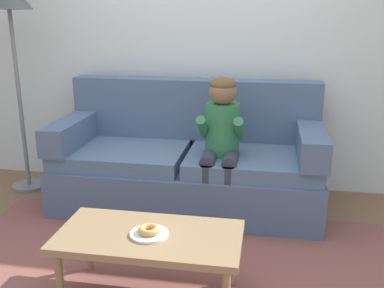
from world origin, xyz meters
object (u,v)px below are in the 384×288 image
object	(u,v)px
person_child	(221,135)
floor_lamp	(10,12)
toy_controller	(97,236)
coffee_table	(149,241)
donut	(149,230)
couch	(189,163)

from	to	relation	value
person_child	floor_lamp	size ratio (longest dim) A/B	0.60
person_child	toy_controller	size ratio (longest dim) A/B	4.87
coffee_table	person_child	xyz separation A→B (m)	(0.27, 1.09, 0.31)
coffee_table	toy_controller	world-z (taller)	coffee_table
coffee_table	floor_lamp	distance (m)	2.41
person_child	donut	xyz separation A→B (m)	(-0.27, -1.11, -0.24)
couch	person_child	bearing A→B (deg)	-36.63
toy_controller	floor_lamp	world-z (taller)	floor_lamp
person_child	donut	bearing A→B (deg)	-103.48
floor_lamp	couch	bearing A→B (deg)	-3.55
person_child	floor_lamp	distance (m)	2.04
couch	coffee_table	bearing A→B (deg)	-89.23
donut	coffee_table	bearing A→B (deg)	111.07
person_child	floor_lamp	bearing A→B (deg)	170.31
person_child	toy_controller	world-z (taller)	person_child
person_child	coffee_table	bearing A→B (deg)	-103.94
couch	coffee_table	size ratio (longest dim) A/B	2.10
couch	toy_controller	world-z (taller)	couch
coffee_table	donut	size ratio (longest dim) A/B	8.42
coffee_table	floor_lamp	bearing A→B (deg)	137.69
couch	donut	world-z (taller)	couch
toy_controller	floor_lamp	distance (m)	2.01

